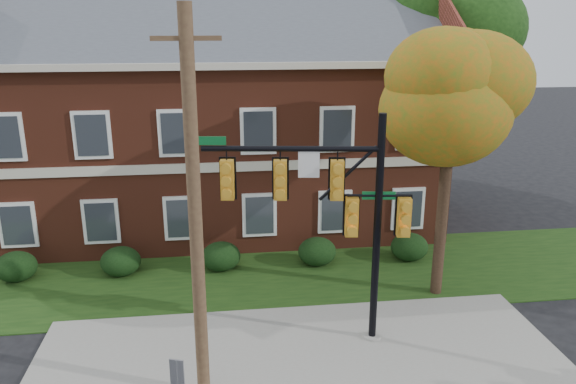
{
  "coord_description": "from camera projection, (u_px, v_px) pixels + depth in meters",
  "views": [
    {
      "loc": [
        -1.95,
        -12.0,
        8.6
      ],
      "look_at": [
        -0.04,
        3.0,
        3.98
      ],
      "focal_mm": 35.0,
      "sensor_mm": 36.0,
      "label": 1
    }
  ],
  "objects": [
    {
      "name": "ground",
      "position": [
        305.0,
        377.0,
        14.14
      ],
      "size": [
        120.0,
        120.0,
        0.0
      ],
      "primitive_type": "plane",
      "color": "black",
      "rests_on": "ground"
    },
    {
      "name": "sidewalk",
      "position": [
        299.0,
        354.0,
        15.07
      ],
      "size": [
        14.0,
        5.0,
        0.08
      ],
      "primitive_type": "cube",
      "color": "gray",
      "rests_on": "ground"
    },
    {
      "name": "grass_strip",
      "position": [
        279.0,
        275.0,
        19.82
      ],
      "size": [
        30.0,
        6.0,
        0.04
      ],
      "primitive_type": "cube",
      "color": "#193811",
      "rests_on": "ground"
    },
    {
      "name": "apartment_building",
      "position": [
        216.0,
        110.0,
        23.78
      ],
      "size": [
        18.8,
        8.8,
        9.74
      ],
      "color": "maroon",
      "rests_on": "ground"
    },
    {
      "name": "hedge_far_left",
      "position": [
        16.0,
        267.0,
        19.26
      ],
      "size": [
        1.4,
        1.26,
        1.05
      ],
      "primitive_type": "ellipsoid",
      "color": "black",
      "rests_on": "ground"
    },
    {
      "name": "hedge_left",
      "position": [
        121.0,
        261.0,
        19.68
      ],
      "size": [
        1.4,
        1.26,
        1.05
      ],
      "primitive_type": "ellipsoid",
      "color": "black",
      "rests_on": "ground"
    },
    {
      "name": "hedge_center",
      "position": [
        221.0,
        256.0,
        20.1
      ],
      "size": [
        1.4,
        1.26,
        1.05
      ],
      "primitive_type": "ellipsoid",
      "color": "black",
      "rests_on": "ground"
    },
    {
      "name": "hedge_right",
      "position": [
        317.0,
        252.0,
        20.52
      ],
      "size": [
        1.4,
        1.26,
        1.05
      ],
      "primitive_type": "ellipsoid",
      "color": "black",
      "rests_on": "ground"
    },
    {
      "name": "hedge_far_right",
      "position": [
        409.0,
        247.0,
        20.94
      ],
      "size": [
        1.4,
        1.26,
        1.05
      ],
      "primitive_type": "ellipsoid",
      "color": "black",
      "rests_on": "ground"
    },
    {
      "name": "tree_near_right",
      "position": [
        462.0,
        90.0,
        16.49
      ],
      "size": [
        4.5,
        4.25,
        8.58
      ],
      "color": "black",
      "rests_on": "ground"
    },
    {
      "name": "tree_right_rear",
      "position": [
        468.0,
        32.0,
        25.04
      ],
      "size": [
        6.3,
        5.95,
        10.62
      ],
      "color": "black",
      "rests_on": "ground"
    },
    {
      "name": "tree_far_rear",
      "position": [
        238.0,
        16.0,
        30.26
      ],
      "size": [
        6.84,
        6.46,
        11.52
      ],
      "color": "black",
      "rests_on": "ground"
    },
    {
      "name": "traffic_signal",
      "position": [
        334.0,
        206.0,
        14.67
      ],
      "size": [
        5.71,
        0.97,
        6.41
      ],
      "rotation": [
        0.0,
        0.0,
        -0.14
      ],
      "color": "gray",
      "rests_on": "ground"
    },
    {
      "name": "utility_pole",
      "position": [
        195.0,
        217.0,
        12.12
      ],
      "size": [
        1.4,
        0.31,
        8.98
      ],
      "rotation": [
        0.0,
        0.0,
        0.03
      ],
      "color": "#4B3323",
      "rests_on": "ground"
    }
  ]
}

